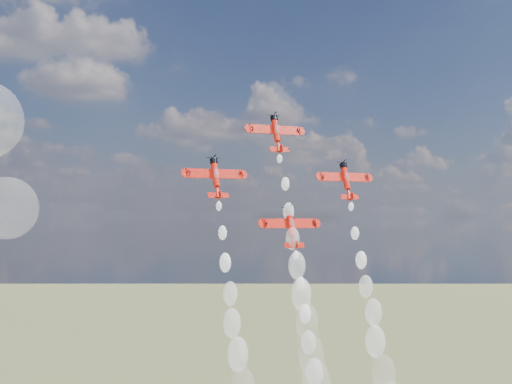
{
  "coord_description": "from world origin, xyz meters",
  "views": [
    {
      "loc": [
        -46.53,
        -129.08,
        94.0
      ],
      "look_at": [
        10.1,
        -0.91,
        98.89
      ],
      "focal_mm": 50.0,
      "sensor_mm": 36.0,
      "label": 1
    }
  ],
  "objects_px": {
    "plane_lead": "(276,133)",
    "plane_right": "(346,180)",
    "plane_left": "(216,177)",
    "plane_slot": "(291,227)"
  },
  "relations": [
    {
      "from": "plane_lead",
      "to": "plane_right",
      "type": "bearing_deg",
      "value": -12.97
    },
    {
      "from": "plane_left",
      "to": "plane_slot",
      "type": "xyz_separation_m",
      "value": [
        14.53,
        -3.35,
        -9.6
      ]
    },
    {
      "from": "plane_lead",
      "to": "plane_right",
      "type": "height_order",
      "value": "plane_lead"
    },
    {
      "from": "plane_left",
      "to": "plane_lead",
      "type": "bearing_deg",
      "value": 12.97
    },
    {
      "from": "plane_slot",
      "to": "plane_right",
      "type": "bearing_deg",
      "value": 12.97
    },
    {
      "from": "plane_lead",
      "to": "plane_right",
      "type": "relative_size",
      "value": 1.0
    },
    {
      "from": "plane_lead",
      "to": "plane_slot",
      "type": "distance_m",
      "value": 20.34
    },
    {
      "from": "plane_left",
      "to": "plane_slot",
      "type": "bearing_deg",
      "value": -12.97
    },
    {
      "from": "plane_lead",
      "to": "plane_left",
      "type": "bearing_deg",
      "value": -167.03
    },
    {
      "from": "plane_left",
      "to": "plane_right",
      "type": "xyz_separation_m",
      "value": [
        29.06,
        0.0,
        0.0
      ]
    }
  ]
}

